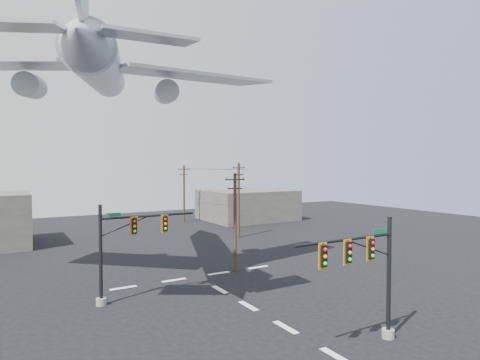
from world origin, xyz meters
TOP-DOWN VIEW (x-y plane):
  - ground at (0.00, 0.00)m, footprint 120.00×120.00m
  - lane_markings at (0.00, 5.33)m, footprint 14.00×21.20m
  - signal_mast_near at (2.22, -3.92)m, footprint 6.62×0.71m
  - signal_mast_far at (-6.77, 8.95)m, footprint 6.80×0.72m
  - utility_pole_a at (3.58, 11.98)m, footprint 1.67×0.53m
  - utility_pole_b at (12.02, 25.78)m, footprint 1.92×0.38m
  - utility_pole_c at (11.70, 42.85)m, footprint 1.84×0.62m
  - power_lines at (9.89, 26.81)m, footprint 10.07×30.88m
  - airliner at (-6.84, 14.83)m, footprint 26.84×28.90m
  - building_right at (22.00, 40.00)m, footprint 14.00×12.00m

SIDE VIEW (x-z plane):
  - ground at x=0.00m, z-range 0.00..0.00m
  - lane_markings at x=0.00m, z-range 0.01..0.01m
  - building_right at x=22.00m, z-range 0.00..5.00m
  - signal_mast_far at x=-6.77m, z-range 0.27..6.85m
  - signal_mast_near at x=2.22m, z-range 0.44..6.87m
  - utility_pole_a at x=3.58m, z-range 0.19..8.67m
  - utility_pole_c at x=11.70m, z-range 0.21..9.38m
  - utility_pole_b at x=12.02m, z-range 0.22..9.70m
  - power_lines at x=9.89m, z-range 8.31..8.66m
  - airliner at x=-6.84m, z-range 12.77..20.40m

